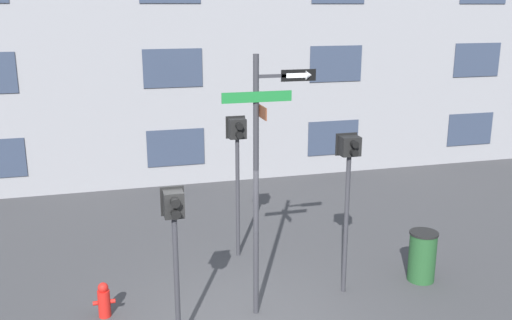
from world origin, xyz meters
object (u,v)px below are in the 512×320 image
at_px(fire_hydrant, 104,300).
at_px(pedestrian_signal_left, 175,226).
at_px(pedestrian_signal_across, 237,148).
at_px(street_sign_pole, 261,166).
at_px(pedestrian_signal_right, 348,172).
at_px(trash_bin, 422,256).

bearing_deg(fire_hydrant, pedestrian_signal_left, -46.84).
relative_size(pedestrian_signal_across, fire_hydrant, 4.77).
xyz_separation_m(street_sign_pole, pedestrian_signal_right, (1.64, 0.31, -0.32)).
bearing_deg(pedestrian_signal_right, street_sign_pole, -169.17).
relative_size(street_sign_pole, pedestrian_signal_right, 1.48).
xyz_separation_m(pedestrian_signal_left, trash_bin, (4.69, 0.94, -1.44)).
bearing_deg(fire_hydrant, street_sign_pole, -12.21).
bearing_deg(street_sign_pole, trash_bin, 6.08).
relative_size(pedestrian_signal_left, fire_hydrant, 4.08).
bearing_deg(pedestrian_signal_left, street_sign_pole, 22.39).
height_order(pedestrian_signal_left, pedestrian_signal_across, pedestrian_signal_across).
relative_size(street_sign_pole, pedestrian_signal_left, 1.73).
xyz_separation_m(street_sign_pole, pedestrian_signal_across, (0.16, 2.31, -0.28)).
height_order(pedestrian_signal_left, trash_bin, pedestrian_signal_left).
bearing_deg(pedestrian_signal_across, pedestrian_signal_right, -53.51).
distance_m(pedestrian_signal_right, pedestrian_signal_across, 2.49).
bearing_deg(pedestrian_signal_right, pedestrian_signal_left, -163.56).
distance_m(street_sign_pole, pedestrian_signal_left, 1.70).
distance_m(street_sign_pole, pedestrian_signal_right, 1.70).
bearing_deg(pedestrian_signal_right, pedestrian_signal_across, 126.49).
bearing_deg(trash_bin, street_sign_pole, -173.92).
bearing_deg(trash_bin, pedestrian_signal_right, -178.94).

